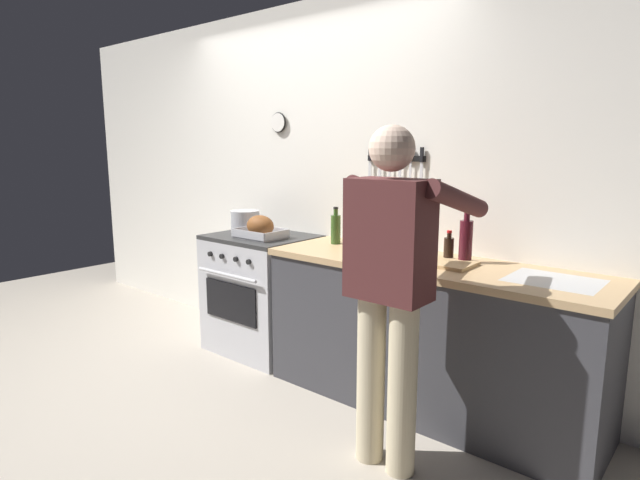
% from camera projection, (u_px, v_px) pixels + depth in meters
% --- Properties ---
extents(ground_plane, '(8.00, 8.00, 0.00)m').
position_uv_depth(ground_plane, '(172.00, 404.00, 3.20)').
color(ground_plane, '#A89E8E').
extents(wall_back, '(6.00, 0.13, 2.60)m').
position_uv_depth(wall_back, '(314.00, 181.00, 3.99)').
color(wall_back, white).
rests_on(wall_back, ground).
extents(counter_block, '(2.03, 0.65, 0.90)m').
position_uv_depth(counter_block, '(429.00, 335.00, 3.10)').
color(counter_block, '#38383D').
rests_on(counter_block, ground).
extents(stove, '(0.76, 0.67, 0.90)m').
position_uv_depth(stove, '(262.00, 293.00, 4.01)').
color(stove, '#BCBCC1').
rests_on(stove, ground).
extents(person_cook, '(0.51, 0.63, 1.66)m').
position_uv_depth(person_cook, '(391.00, 278.00, 2.45)').
color(person_cook, '#C6B793').
rests_on(person_cook, ground).
extents(roasting_pan, '(0.35, 0.26, 0.17)m').
position_uv_depth(roasting_pan, '(260.00, 228.00, 3.81)').
color(roasting_pan, '#B7B7BC').
rests_on(roasting_pan, stove).
extents(stock_pot, '(0.23, 0.23, 0.17)m').
position_uv_depth(stock_pot, '(245.00, 221.00, 4.07)').
color(stock_pot, '#B7B7BC').
rests_on(stock_pot, stove).
extents(cutting_board, '(0.36, 0.24, 0.02)m').
position_uv_depth(cutting_board, '(442.00, 263.00, 2.97)').
color(cutting_board, tan).
rests_on(cutting_board, counter_block).
extents(bottle_hot_sauce, '(0.05, 0.05, 0.19)m').
position_uv_depth(bottle_hot_sauce, '(388.00, 240.00, 3.28)').
color(bottle_hot_sauce, red).
rests_on(bottle_hot_sauce, counter_block).
extents(bottle_wine_red, '(0.08, 0.08, 0.31)m').
position_uv_depth(bottle_wine_red, '(466.00, 240.00, 2.99)').
color(bottle_wine_red, '#47141E').
rests_on(bottle_wine_red, counter_block).
extents(bottle_soy_sauce, '(0.06, 0.06, 0.18)m').
position_uv_depth(bottle_soy_sauce, '(449.00, 248.00, 3.05)').
color(bottle_soy_sauce, black).
rests_on(bottle_soy_sauce, counter_block).
extents(bottle_olive_oil, '(0.07, 0.07, 0.26)m').
position_uv_depth(bottle_olive_oil, '(336.00, 228.00, 3.57)').
color(bottle_olive_oil, '#385623').
rests_on(bottle_olive_oil, counter_block).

